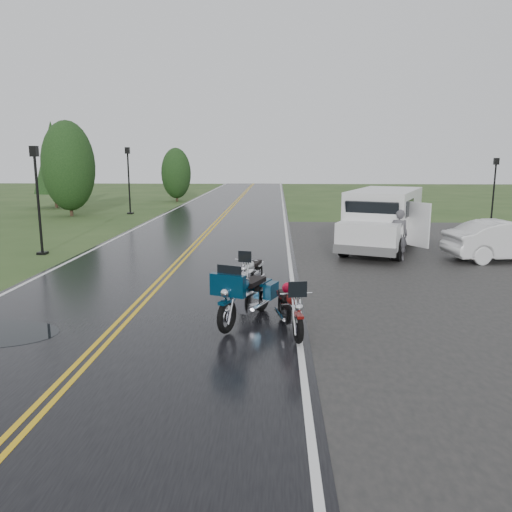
% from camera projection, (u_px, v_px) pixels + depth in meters
% --- Properties ---
extents(ground, '(120.00, 120.00, 0.00)m').
position_uv_depth(ground, '(131.00, 314.00, 11.48)').
color(ground, '#2D471E').
rests_on(ground, ground).
extents(road, '(8.00, 100.00, 0.04)m').
position_uv_depth(road, '(198.00, 242.00, 21.28)').
color(road, black).
rests_on(road, ground).
extents(motorcycle_red, '(1.08, 2.09, 1.17)m').
position_uv_depth(motorcycle_red, '(298.00, 317.00, 9.43)').
color(motorcycle_red, '#5F0D0A').
rests_on(motorcycle_red, ground).
extents(motorcycle_teal, '(1.69, 2.49, 1.39)m').
position_uv_depth(motorcycle_teal, '(227.00, 303.00, 9.95)').
color(motorcycle_teal, '#05263D').
rests_on(motorcycle_teal, ground).
extents(motorcycle_silver, '(1.11, 2.02, 1.13)m').
position_uv_depth(motorcycle_silver, '(244.00, 276.00, 12.76)').
color(motorcycle_silver, '#B2B5BA').
rests_on(motorcycle_silver, ground).
extents(van_white, '(4.43, 6.51, 2.39)m').
position_uv_depth(van_white, '(345.00, 225.00, 17.83)').
color(van_white, silver).
rests_on(van_white, ground).
extents(person_at_van, '(0.68, 0.47, 1.79)m').
position_uv_depth(person_at_van, '(398.00, 236.00, 17.17)').
color(person_at_van, '#4C4A4F').
rests_on(person_at_van, ground).
extents(sedan_white, '(4.39, 2.09, 1.39)m').
position_uv_depth(sedan_white, '(508.00, 242.00, 17.27)').
color(sedan_white, silver).
rests_on(sedan_white, ground).
extents(lamp_post_near_left, '(0.34, 0.34, 4.02)m').
position_uv_depth(lamp_post_near_left, '(38.00, 201.00, 18.26)').
color(lamp_post_near_left, black).
rests_on(lamp_post_near_left, ground).
extents(lamp_post_far_left, '(0.37, 0.37, 4.27)m').
position_uv_depth(lamp_post_far_left, '(129.00, 181.00, 31.79)').
color(lamp_post_far_left, black).
rests_on(lamp_post_far_left, ground).
extents(lamp_post_far_right, '(0.31, 0.31, 3.59)m').
position_uv_depth(lamp_post_far_right, '(494.00, 193.00, 25.67)').
color(lamp_post_far_right, black).
rests_on(lamp_post_far_right, ground).
extents(tree_left_mid, '(3.17, 3.17, 4.96)m').
position_uv_depth(tree_left_mid, '(69.00, 176.00, 30.49)').
color(tree_left_mid, '#1E3D19').
rests_on(tree_left_mid, ground).
extents(tree_left_far, '(2.44, 2.44, 3.75)m').
position_uv_depth(tree_left_far, '(176.00, 179.00, 41.13)').
color(tree_left_far, '#1E3D19').
rests_on(tree_left_far, ground).
extents(pine_left_far, '(2.87, 2.87, 5.99)m').
position_uv_depth(pine_left_far, '(54.00, 166.00, 35.66)').
color(pine_left_far, '#1E3D19').
rests_on(pine_left_far, ground).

